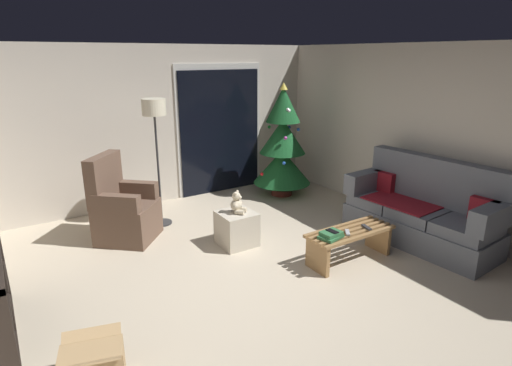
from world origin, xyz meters
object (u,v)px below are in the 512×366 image
ottoman (237,228)px  cell_phone (332,231)px  coffee_table (350,240)px  remote_silver (348,233)px  floor_lamp (155,120)px  book_stack (331,235)px  armchair (123,210)px  couch (423,212)px  christmas_tree (282,147)px  remote_graphite (366,227)px  teddy_bear_cream (237,204)px

ottoman → cell_phone: bearing=-62.9°
coffee_table → remote_silver: (-0.10, -0.05, 0.14)m
floor_lamp → book_stack: bearing=-63.9°
cell_phone → armchair: bearing=125.4°
floor_lamp → remote_silver: bearing=-59.4°
couch → christmas_tree: 2.58m
floor_lamp → ottoman: floor_lamp is taller
remote_graphite → armchair: 3.08m
coffee_table → cell_phone: 0.39m
book_stack → christmas_tree: christmas_tree is taller
book_stack → cell_phone: cell_phone is taller
book_stack → christmas_tree: 2.70m
cell_phone → ottoman: cell_phone is taller
remote_graphite → christmas_tree: size_ratio=0.08×
remote_graphite → ottoman: bearing=-33.2°
book_stack → floor_lamp: 2.79m
book_stack → armchair: armchair is taller
armchair → book_stack: bearing=-50.3°
couch → floor_lamp: size_ratio=1.11×
couch → coffee_table: size_ratio=1.81×
christmas_tree → ottoman: 2.20m
coffee_table → book_stack: (-0.34, -0.04, 0.16)m
remote_silver → teddy_bear_cream: (-0.80, 1.13, 0.16)m
ottoman → remote_graphite: bearing=-46.4°
book_stack → remote_silver: bearing=-3.3°
remote_silver → ottoman: ottoman is taller
floor_lamp → ottoman: bearing=-64.2°
coffee_table → remote_silver: remote_silver is taller
armchair → teddy_bear_cream: armchair is taller
remote_silver → ottoman: (-0.80, 1.14, -0.18)m
remote_silver → christmas_tree: christmas_tree is taller
couch → coffee_table: 1.19m
floor_lamp → teddy_bear_cream: size_ratio=6.25×
remote_silver → remote_graphite: size_ratio=1.00×
christmas_tree → ottoman: christmas_tree is taller
book_stack → ottoman: size_ratio=0.67×
couch → book_stack: couch is taller
coffee_table → christmas_tree: 2.58m
christmas_tree → floor_lamp: (-2.23, -0.13, 0.65)m
christmas_tree → ottoman: (-1.66, -1.30, -0.63)m
cell_phone → floor_lamp: (-1.15, 2.31, 1.04)m
remote_silver → cell_phone: (-0.23, 0.01, 0.07)m
remote_silver → christmas_tree: size_ratio=0.08×
remote_silver → cell_phone: 0.24m
couch → floor_lamp: (-2.65, 2.38, 1.11)m
coffee_table → remote_graphite: remote_graphite is taller
teddy_bear_cream → cell_phone: bearing=-63.0°
teddy_bear_cream → couch: bearing=-29.8°
christmas_tree → armchair: 2.88m
ottoman → teddy_bear_cream: bearing=-50.4°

